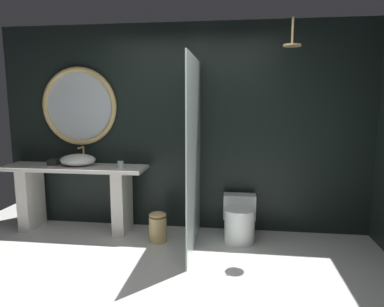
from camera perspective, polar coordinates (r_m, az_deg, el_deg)
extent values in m
cube|color=black|center=(4.39, -1.13, 4.20)|extent=(4.80, 0.10, 2.60)
cube|color=silver|center=(4.58, -19.03, -2.26)|extent=(1.82, 0.48, 0.04)
cube|color=silver|center=(4.97, -25.21, -6.72)|extent=(0.15, 0.41, 0.79)
cube|color=silver|center=(4.44, -11.54, -7.84)|extent=(0.15, 0.41, 0.79)
ellipsoid|color=white|center=(4.57, -18.48, -1.01)|extent=(0.45, 0.37, 0.15)
cylinder|color=tan|center=(4.72, -17.61, -0.19)|extent=(0.02, 0.02, 0.23)
cylinder|color=tan|center=(4.64, -18.05, 0.95)|extent=(0.02, 0.14, 0.02)
cylinder|color=silver|center=(4.28, -11.85, -1.81)|extent=(0.07, 0.07, 0.09)
cube|color=#282D28|center=(4.74, -22.03, -1.33)|extent=(0.13, 0.13, 0.07)
torus|color=tan|center=(4.70, -18.30, 7.46)|extent=(1.01, 0.07, 1.01)
cylinder|color=#B2BCC1|center=(4.71, -18.24, 7.47)|extent=(0.90, 0.01, 0.90)
cube|color=silver|center=(3.77, 0.32, -0.28)|extent=(0.02, 1.18, 2.12)
cylinder|color=tan|center=(3.86, 16.42, 19.06)|extent=(0.02, 0.02, 0.27)
cylinder|color=tan|center=(3.84, 16.32, 16.90)|extent=(0.18, 0.18, 0.02)
cylinder|color=white|center=(4.14, 7.91, -11.83)|extent=(0.36, 0.36, 0.40)
ellipsoid|color=white|center=(4.07, 7.98, -9.08)|extent=(0.37, 0.41, 0.02)
cube|color=white|center=(4.35, 7.93, -8.71)|extent=(0.40, 0.18, 0.30)
cylinder|color=tan|center=(4.15, -5.72, -12.43)|extent=(0.21, 0.21, 0.30)
ellipsoid|color=tan|center=(4.09, -5.75, -10.12)|extent=(0.21, 0.21, 0.06)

